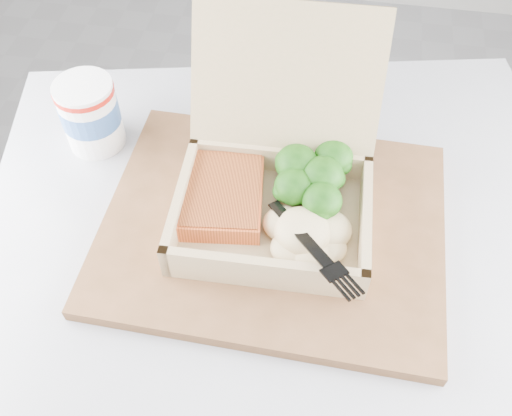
% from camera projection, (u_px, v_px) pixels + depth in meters
% --- Properties ---
extents(cafe_table, '(0.86, 0.86, 0.70)m').
position_uv_depth(cafe_table, '(283.00, 338.00, 0.78)').
color(cafe_table, black).
rests_on(cafe_table, floor).
extents(serving_tray, '(0.39, 0.32, 0.02)m').
position_uv_depth(serving_tray, '(273.00, 225.00, 0.66)').
color(serving_tray, brown).
rests_on(serving_tray, cafe_table).
extents(takeout_container, '(0.22, 0.25, 0.19)m').
position_uv_depth(takeout_container, '(277.00, 171.00, 0.64)').
color(takeout_container, tan).
rests_on(takeout_container, serving_tray).
extents(salmon_fillet, '(0.10, 0.13, 0.02)m').
position_uv_depth(salmon_fillet, '(223.00, 195.00, 0.65)').
color(salmon_fillet, orange).
rests_on(salmon_fillet, takeout_container).
extents(broccoli_pile, '(0.12, 0.12, 0.04)m').
position_uv_depth(broccoli_pile, '(321.00, 182.00, 0.65)').
color(broccoli_pile, '#2B7419').
rests_on(broccoli_pile, takeout_container).
extents(mashed_potatoes, '(0.10, 0.09, 0.03)m').
position_uv_depth(mashed_potatoes, '(303.00, 231.00, 0.61)').
color(mashed_potatoes, beige).
rests_on(mashed_potatoes, takeout_container).
extents(plastic_fork, '(0.11, 0.14, 0.03)m').
position_uv_depth(plastic_fork, '(289.00, 218.00, 0.61)').
color(plastic_fork, black).
rests_on(plastic_fork, mashed_potatoes).
extents(paper_cup, '(0.08, 0.08, 0.09)m').
position_uv_depth(paper_cup, '(90.00, 113.00, 0.72)').
color(paper_cup, white).
rests_on(paper_cup, cafe_table).
extents(receipt, '(0.12, 0.17, 0.00)m').
position_uv_depth(receipt, '(272.00, 101.00, 0.81)').
color(receipt, white).
rests_on(receipt, cafe_table).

